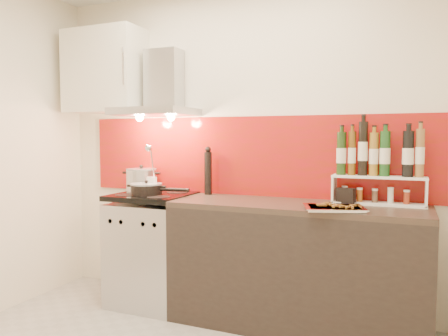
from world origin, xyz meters
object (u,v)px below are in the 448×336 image
at_px(range_stove, 153,250).
at_px(counter, 296,265).
at_px(baking_tray, 334,208).
at_px(stock_pot, 141,179).
at_px(saute_pan, 147,189).
at_px(pepper_mill, 208,171).

distance_m(range_stove, counter, 1.20).
height_order(counter, baking_tray, baking_tray).
height_order(counter, stock_pot, stock_pot).
distance_m(saute_pan, pepper_mill, 0.51).
bearing_deg(pepper_mill, saute_pan, -146.83).
bearing_deg(baking_tray, range_stove, 173.24).
bearing_deg(stock_pot, range_stove, -36.79).
height_order(range_stove, pepper_mill, pepper_mill).
xyz_separation_m(saute_pan, pepper_mill, (0.41, 0.27, 0.14)).
height_order(pepper_mill, baking_tray, pepper_mill).
bearing_deg(counter, baking_tray, -32.02).
xyz_separation_m(counter, baking_tray, (0.29, -0.18, 0.47)).
bearing_deg(counter, pepper_mill, 165.43).
relative_size(counter, stock_pot, 6.83).
relative_size(stock_pot, saute_pan, 0.53).
height_order(range_stove, saute_pan, saute_pan).
distance_m(stock_pot, pepper_mill, 0.62).
bearing_deg(pepper_mill, baking_tray, -19.68).
xyz_separation_m(stock_pot, pepper_mill, (0.61, 0.06, 0.09)).
relative_size(counter, saute_pan, 3.64).
height_order(range_stove, baking_tray, baking_tray).
bearing_deg(range_stove, stock_pot, 143.21).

